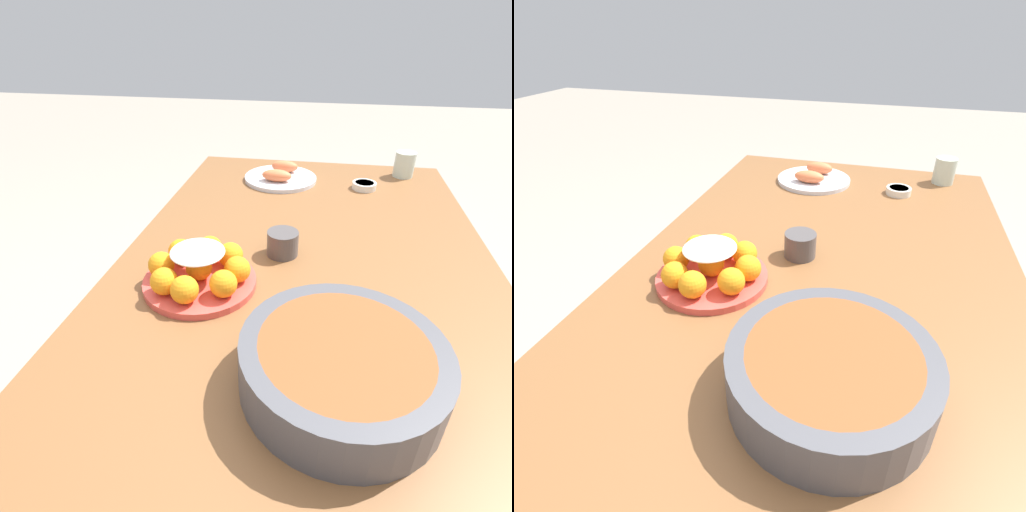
# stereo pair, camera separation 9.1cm
# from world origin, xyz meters

# --- Properties ---
(ground_plane) EXTENTS (12.00, 12.00, 0.00)m
(ground_plane) POSITION_xyz_m (0.00, 0.00, 0.00)
(ground_plane) COLOR #9E9384
(dining_table) EXTENTS (1.49, 0.91, 0.74)m
(dining_table) POSITION_xyz_m (0.00, 0.00, 0.65)
(dining_table) COLOR brown
(dining_table) RESTS_ON ground_plane
(cake_plate) EXTENTS (0.25, 0.25, 0.09)m
(cake_plate) POSITION_xyz_m (0.15, -0.22, 0.77)
(cake_plate) COLOR #E04C42
(cake_plate) RESTS_ON dining_table
(serving_bowl) EXTENTS (0.32, 0.32, 0.09)m
(serving_bowl) POSITION_xyz_m (0.38, 0.08, 0.78)
(serving_bowl) COLOR #4C4C51
(serving_bowl) RESTS_ON dining_table
(sauce_bowl) EXTENTS (0.08, 0.08, 0.02)m
(sauce_bowl) POSITION_xyz_m (-0.48, 0.17, 0.75)
(sauce_bowl) COLOR silver
(sauce_bowl) RESTS_ON dining_table
(seafood_platter) EXTENTS (0.26, 0.26, 0.06)m
(seafood_platter) POSITION_xyz_m (-0.52, -0.12, 0.75)
(seafood_platter) COLOR silver
(seafood_platter) RESTS_ON dining_table
(cup_near) EXTENTS (0.08, 0.08, 0.06)m
(cup_near) POSITION_xyz_m (-0.01, -0.06, 0.77)
(cup_near) COLOR #4C4747
(cup_near) RESTS_ON dining_table
(cup_far) EXTENTS (0.07, 0.07, 0.09)m
(cup_far) POSITION_xyz_m (-0.63, 0.31, 0.78)
(cup_far) COLOR beige
(cup_far) RESTS_ON dining_table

